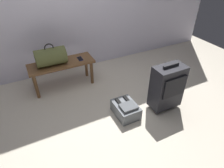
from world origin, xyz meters
TOP-DOWN VIEW (x-y plane):
  - ground_plane at (0.00, 0.00)m, footprint 6.60×6.60m
  - bench at (-0.32, 1.06)m, footprint 1.00×0.36m
  - duffel_bag_olive at (-0.45, 1.06)m, footprint 0.44×0.26m
  - cell_phone at (-0.01, 1.04)m, footprint 0.07×0.14m
  - suitcase_upright_charcoal at (0.81, -0.10)m, footprint 0.42×0.26m
  - backpack_grey at (0.25, 0.01)m, footprint 0.28×0.38m

SIDE VIEW (x-z plane):
  - ground_plane at x=0.00m, z-range 0.00..0.00m
  - backpack_grey at x=0.25m, z-range -0.01..0.20m
  - suitcase_upright_charcoal at x=0.81m, z-range 0.01..0.71m
  - bench at x=-0.32m, z-range 0.15..0.58m
  - cell_phone at x=-0.01m, z-range 0.43..0.44m
  - duffel_bag_olive at x=-0.45m, z-range 0.40..0.73m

